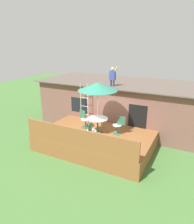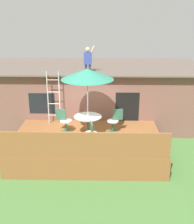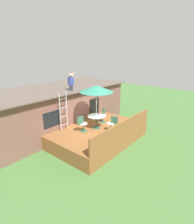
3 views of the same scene
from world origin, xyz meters
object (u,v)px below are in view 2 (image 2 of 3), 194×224
(patio_umbrella, at_px, (87,74))
(patio_chair_near, at_px, (91,134))
(patio_table, at_px, (88,120))
(person_figure, at_px, (88,58))
(step_ladder, at_px, (54,98))
(patio_chair_right, at_px, (115,121))
(patio_chair_left, at_px, (64,121))

(patio_umbrella, xyz_separation_m, patio_chair_near, (0.17, -1.00, -1.89))
(patio_table, relative_size, person_figure, 0.94)
(person_figure, bearing_deg, patio_table, -87.89)
(step_ladder, bearing_deg, patio_table, -38.97)
(patio_chair_right, bearing_deg, patio_chair_near, 40.88)
(patio_umbrella, xyz_separation_m, person_figure, (-0.07, 1.96, 0.27))
(patio_umbrella, relative_size, patio_chair_left, 2.76)
(step_ladder, distance_m, person_figure, 2.20)
(person_figure, distance_m, patio_chair_right, 2.94)
(patio_table, bearing_deg, patio_chair_near, -80.42)
(patio_table, relative_size, step_ladder, 0.47)
(patio_umbrella, height_order, step_ladder, patio_umbrella)
(patio_umbrella, relative_size, patio_chair_right, 2.76)
(patio_chair_right, distance_m, patio_chair_near, 1.54)
(patio_table, bearing_deg, person_figure, 92.11)
(patio_umbrella, bearing_deg, person_figure, 92.11)
(person_figure, relative_size, patio_chair_left, 1.21)
(patio_umbrella, height_order, person_figure, person_figure)
(step_ladder, relative_size, person_figure, 1.98)
(patio_umbrella, distance_m, patio_chair_left, 2.12)
(person_figure, xyz_separation_m, patio_chair_near, (0.24, -2.97, -2.16))
(patio_chair_left, bearing_deg, patio_umbrella, -0.00)
(step_ladder, height_order, patio_chair_near, step_ladder)
(patio_umbrella, distance_m, step_ladder, 2.25)
(step_ladder, height_order, person_figure, person_figure)
(patio_table, height_order, step_ladder, step_ladder)
(patio_umbrella, distance_m, patio_chair_right, 2.17)
(patio_umbrella, relative_size, step_ladder, 1.15)
(patio_chair_right, xyz_separation_m, patio_chair_near, (-0.85, -1.29, 0.00))
(patio_umbrella, xyz_separation_m, step_ladder, (-1.45, 1.18, -1.25))
(person_figure, xyz_separation_m, patio_chair_right, (1.09, -1.68, -2.16))
(person_figure, bearing_deg, patio_chair_right, -56.99)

